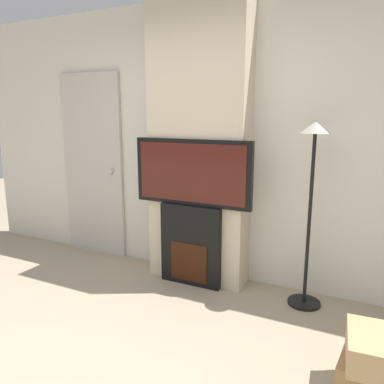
# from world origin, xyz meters

# --- Properties ---
(wall_back) EXTENTS (6.00, 0.06, 2.70)m
(wall_back) POSITION_xyz_m (0.00, 2.03, 1.35)
(wall_back) COLOR silver
(wall_back) RESTS_ON ground_plane
(chimney_breast) EXTENTS (0.97, 0.30, 2.70)m
(chimney_breast) POSITION_xyz_m (0.00, 1.85, 1.35)
(chimney_breast) COLOR beige
(chimney_breast) RESTS_ON ground_plane
(fireplace) EXTENTS (0.61, 0.15, 0.79)m
(fireplace) POSITION_xyz_m (0.00, 1.70, 0.39)
(fireplace) COLOR black
(fireplace) RESTS_ON ground_plane
(television) EXTENTS (1.16, 0.07, 0.62)m
(television) POSITION_xyz_m (0.00, 1.70, 1.10)
(television) COLOR black
(television) RESTS_ON fireplace
(floor_lamp) EXTENTS (0.28, 0.28, 1.58)m
(floor_lamp) POSITION_xyz_m (1.07, 1.75, 1.08)
(floor_lamp) COLOR black
(floor_lamp) RESTS_ON ground_plane
(entry_door) EXTENTS (0.81, 0.09, 2.07)m
(entry_door) POSITION_xyz_m (-1.41, 1.97, 1.04)
(entry_door) COLOR #BCB7AD
(entry_door) RESTS_ON ground_plane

